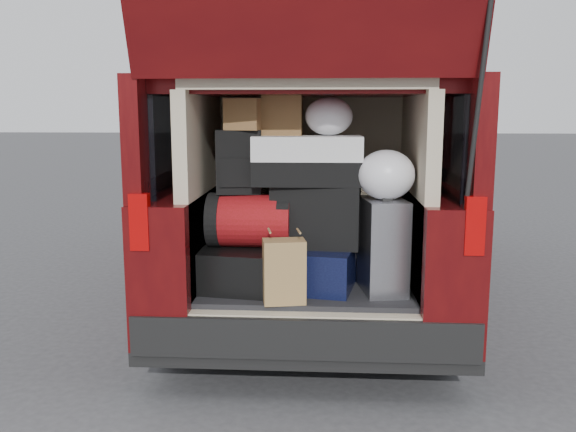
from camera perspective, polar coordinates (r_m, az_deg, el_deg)
name	(u,v)px	position (r m, az deg, el deg)	size (l,w,h in m)	color
ground	(306,381)	(3.76, 1.65, -15.22)	(80.00, 80.00, 0.00)	#353537
minivan	(313,190)	(5.31, 2.38, 2.45)	(1.90, 5.35, 2.77)	black
load_floor	(307,322)	(3.91, 1.81, -9.85)	(1.24, 1.05, 0.55)	black
black_hardshell	(243,265)	(3.71, -4.26, -4.56)	(0.44, 0.60, 0.24)	black
navy_hardshell	(316,265)	(3.69, 2.62, -4.64)	(0.46, 0.56, 0.24)	black
silver_roller	(383,246)	(3.57, 8.87, -2.77)	(0.23, 0.36, 0.54)	silver
kraft_bag	(284,271)	(3.34, -0.37, -5.20)	(0.23, 0.14, 0.35)	#A6814A
red_duffel	(250,220)	(3.62, -3.59, -0.40)	(0.48, 0.32, 0.32)	maroon
black_soft_case	(316,215)	(3.63, 2.66, 0.10)	(0.51, 0.31, 0.37)	black
backpack	(238,162)	(3.61, -4.66, 5.07)	(0.26, 0.16, 0.37)	black
twotone_duffel	(307,160)	(3.58, 1.81, 5.24)	(0.63, 0.33, 0.28)	white
grocery_sack_lower	(244,114)	(3.59, -4.18, 9.48)	(0.20, 0.16, 0.18)	brown
grocery_sack_upper	(282,115)	(3.67, -0.52, 9.40)	(0.23, 0.19, 0.23)	brown
plastic_bag_center	(329,116)	(3.62, 3.85, 9.29)	(0.28, 0.26, 0.22)	white
plastic_bag_right	(386,175)	(3.49, 9.16, 3.83)	(0.33, 0.30, 0.28)	white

